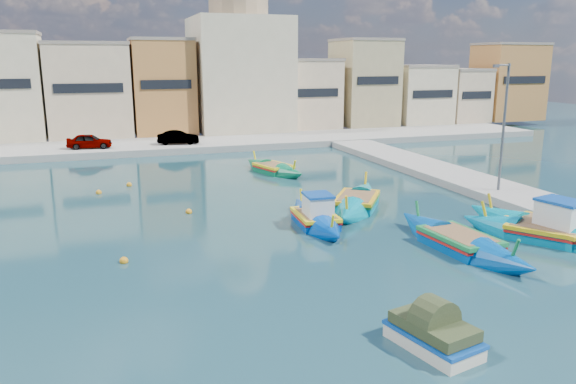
{
  "coord_description": "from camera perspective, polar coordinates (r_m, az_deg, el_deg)",
  "views": [
    {
      "loc": [
        -5.32,
        -21.24,
        8.24
      ],
      "look_at": [
        4.0,
        6.0,
        1.4
      ],
      "focal_mm": 35.0,
      "sensor_mm": 36.0,
      "label": 1
    }
  ],
  "objects": [
    {
      "name": "north_townhouses",
      "position": [
        61.87,
        -7.8,
        10.24
      ],
      "size": [
        83.2,
        7.87,
        10.19
      ],
      "color": "#CEB38F",
      "rests_on": "ground"
    },
    {
      "name": "tender_near",
      "position": [
        17.34,
        14.54,
        -13.89
      ],
      "size": [
        2.08,
        3.04,
        1.37
      ],
      "color": "beige",
      "rests_on": "ground"
    },
    {
      "name": "ground",
      "position": [
        23.4,
        -4.55,
        -7.3
      ],
      "size": [
        160.0,
        160.0,
        0.0
      ],
      "primitive_type": "plane",
      "color": "#153A3F",
      "rests_on": "ground"
    },
    {
      "name": "north_quay",
      "position": [
        54.09,
        -13.08,
        4.58
      ],
      "size": [
        80.0,
        8.0,
        0.6
      ],
      "primitive_type": "cube",
      "color": "gray",
      "rests_on": "ground"
    },
    {
      "name": "luzzu_blue_cabin",
      "position": [
        28.54,
        2.81,
        -2.76
      ],
      "size": [
        2.37,
        7.54,
        2.63
      ],
      "color": "#003EA5",
      "rests_on": "ground"
    },
    {
      "name": "mooring_buoys",
      "position": [
        31.28,
        -4.66,
        -1.8
      ],
      "size": [
        22.29,
        26.57,
        0.36
      ],
      "color": "orange",
      "rests_on": "ground"
    },
    {
      "name": "luzzu_turquoise_cabin",
      "position": [
        29.16,
        24.98,
        -3.59
      ],
      "size": [
        4.11,
        9.66,
        3.03
      ],
      "color": "#008AA4",
      "rests_on": "ground"
    },
    {
      "name": "parked_cars",
      "position": [
        52.34,
        -22.72,
        4.63
      ],
      "size": [
        23.98,
        2.32,
        1.29
      ],
      "color": "#4C1919",
      "rests_on": "north_quay"
    },
    {
      "name": "luzzu_green",
      "position": [
        41.69,
        -1.48,
        2.3
      ],
      "size": [
        3.91,
        7.43,
        2.27
      ],
      "color": "#0A6E46",
      "rests_on": "ground"
    },
    {
      "name": "luzzu_blue_south",
      "position": [
        26.12,
        17.03,
        -5.02
      ],
      "size": [
        2.68,
        9.04,
        2.57
      ],
      "color": "#004BA1",
      "rests_on": "ground"
    },
    {
      "name": "luzzu_cyan_south",
      "position": [
        28.73,
        24.6,
        -4.0
      ],
      "size": [
        6.18,
        7.78,
        2.5
      ],
      "color": "#007FA1",
      "rests_on": "ground"
    },
    {
      "name": "church_block",
      "position": [
        63.13,
        -4.98,
        13.47
      ],
      "size": [
        10.0,
        10.0,
        19.1
      ],
      "color": "beige",
      "rests_on": "ground"
    },
    {
      "name": "quay_street_lamp",
      "position": [
        35.72,
        20.99,
        6.21
      ],
      "size": [
        1.18,
        0.16,
        8.0
      ],
      "color": "#595B60",
      "rests_on": "ground"
    },
    {
      "name": "luzzu_cyan_mid",
      "position": [
        31.99,
        6.98,
        -1.16
      ],
      "size": [
        6.79,
        8.37,
        2.6
      ],
      "color": "#00879D",
      "rests_on": "ground"
    }
  ]
}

